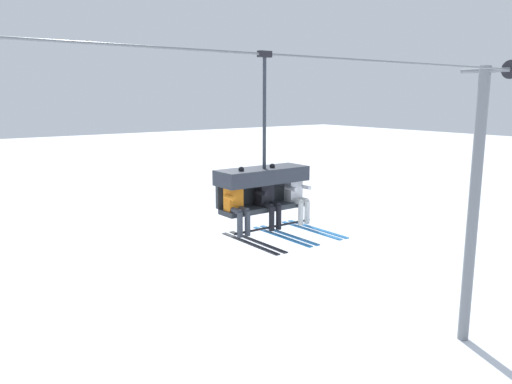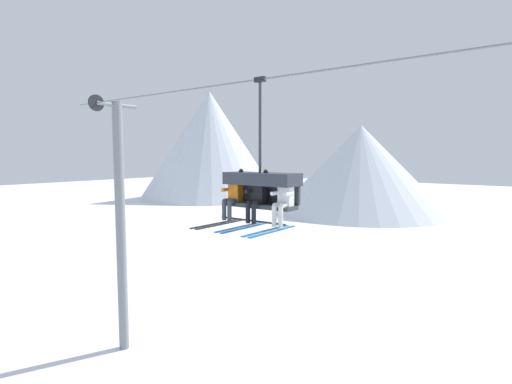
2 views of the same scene
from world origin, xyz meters
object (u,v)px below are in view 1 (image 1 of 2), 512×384
object	(u,v)px
chairlift_chair	(262,181)
skier_white	(297,194)
lift_tower_far	(475,203)
skier_orange	(237,202)
skier_black	(269,197)

from	to	relation	value
chairlift_chair	skier_white	bearing A→B (deg)	-16.19
lift_tower_far	skier_orange	xyz separation A→B (m)	(-10.06, -0.92, 1.45)
chairlift_chair	skier_black	bearing A→B (deg)	-89.11
skier_orange	skier_black	distance (m)	0.76
chairlift_chair	skier_black	world-z (taller)	chairlift_chair
chairlift_chair	skier_black	distance (m)	0.37
lift_tower_far	skier_orange	distance (m)	10.21
skier_white	chairlift_chair	bearing A→B (deg)	163.81
skier_orange	skier_white	xyz separation A→B (m)	(1.51, -0.01, -0.02)
skier_black	lift_tower_far	bearing A→B (deg)	5.68
skier_orange	skier_black	xyz separation A→B (m)	(0.76, 0.00, 0.00)
lift_tower_far	skier_black	bearing A→B (deg)	-174.32
skier_white	skier_black	bearing A→B (deg)	179.48
chairlift_chair	skier_white	xyz separation A→B (m)	(0.76, -0.22, -0.32)
lift_tower_far	chairlift_chair	distance (m)	9.50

